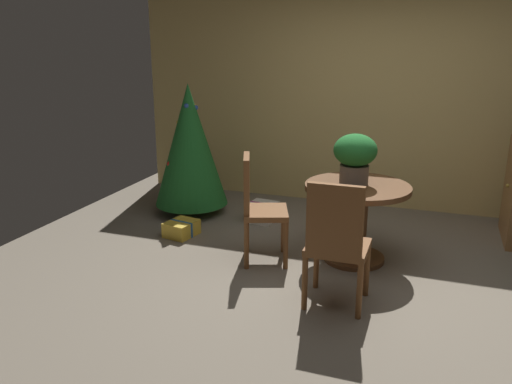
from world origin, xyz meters
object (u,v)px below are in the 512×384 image
at_px(flower_vase, 355,155).
at_px(wooden_chair_near, 336,240).
at_px(wooden_chair_left, 257,204).
at_px(gift_box_gold, 181,228).
at_px(holiday_tree, 190,145).
at_px(gift_box_cream, 262,212).
at_px(round_dining_table, 356,210).

height_order(flower_vase, wooden_chair_near, flower_vase).
bearing_deg(flower_vase, wooden_chair_left, -157.27).
relative_size(flower_vase, gift_box_gold, 1.23).
bearing_deg(holiday_tree, wooden_chair_near, -39.43).
xyz_separation_m(holiday_tree, gift_box_gold, (0.23, -0.70, -0.73)).
height_order(holiday_tree, gift_box_cream, holiday_tree).
height_order(round_dining_table, wooden_chair_left, wooden_chair_left).
distance_m(flower_vase, gift_box_gold, 1.95).
distance_m(wooden_chair_left, holiday_tree, 1.57).
distance_m(flower_vase, gift_box_cream, 1.56).
bearing_deg(flower_vase, wooden_chair_near, -87.47).
height_order(round_dining_table, gift_box_cream, round_dining_table).
bearing_deg(round_dining_table, holiday_tree, 160.40).
bearing_deg(wooden_chair_left, gift_box_gold, 161.46).
distance_m(flower_vase, wooden_chair_left, 0.96).
distance_m(wooden_chair_near, gift_box_gold, 2.07).
xyz_separation_m(holiday_tree, gift_box_cream, (0.87, -0.00, -0.70)).
xyz_separation_m(round_dining_table, gift_box_cream, (-1.14, 0.71, -0.37)).
distance_m(round_dining_table, wooden_chair_near, 0.94).
xyz_separation_m(wooden_chair_near, gift_box_cream, (-1.14, 1.64, -0.44)).
bearing_deg(holiday_tree, wooden_chair_left, -41.11).
relative_size(flower_vase, holiday_tree, 0.30).
height_order(wooden_chair_near, wooden_chair_left, wooden_chair_near).
bearing_deg(gift_box_gold, gift_box_cream, 47.47).
relative_size(round_dining_table, gift_box_gold, 2.58).
bearing_deg(wooden_chair_left, round_dining_table, 20.00).
bearing_deg(wooden_chair_near, wooden_chair_left, 143.04).
height_order(wooden_chair_left, gift_box_cream, wooden_chair_left).
bearing_deg(gift_box_gold, round_dining_table, -0.36).
bearing_deg(wooden_chair_near, gift_box_cream, 124.65).
bearing_deg(gift_box_gold, flower_vase, 0.57).
distance_m(round_dining_table, gift_box_gold, 1.82).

